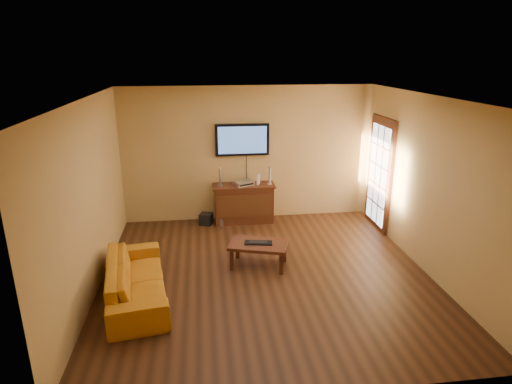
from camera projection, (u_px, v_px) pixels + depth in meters
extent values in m
plane|color=black|center=(266.00, 275.00, 6.65)|extent=(5.00, 5.00, 0.00)
plane|color=tan|center=(248.00, 154.00, 8.59)|extent=(5.00, 0.00, 5.00)
plane|color=tan|center=(89.00, 200.00, 5.93)|extent=(0.00, 5.00, 5.00)
plane|color=tan|center=(428.00, 186.00, 6.54)|extent=(0.00, 5.00, 5.00)
plane|color=white|center=(268.00, 98.00, 5.81)|extent=(5.00, 5.00, 0.00)
cube|color=#3C1A0D|center=(380.00, 175.00, 8.23)|extent=(0.06, 1.02, 2.22)
cube|color=white|center=(378.00, 175.00, 8.22)|extent=(0.01, 0.79, 1.89)
cube|color=#3C1A0D|center=(244.00, 204.00, 8.65)|extent=(1.17, 0.44, 0.74)
cube|color=#341909|center=(245.00, 206.00, 8.43)|extent=(1.07, 0.02, 0.44)
cube|color=#3C1A0D|center=(244.00, 186.00, 8.53)|extent=(1.24, 0.47, 0.04)
cube|color=black|center=(242.00, 140.00, 8.44)|extent=(1.07, 0.07, 0.63)
cube|color=#3E5FA1|center=(242.00, 140.00, 8.40)|extent=(0.96, 0.01, 0.54)
cube|color=#3C1A0D|center=(258.00, 245.00, 6.83)|extent=(1.03, 0.79, 0.05)
cube|color=#3C1A0D|center=(232.00, 260.00, 6.75)|extent=(0.06, 0.06, 0.35)
cube|color=#3C1A0D|center=(281.00, 264.00, 6.62)|extent=(0.06, 0.06, 0.35)
cube|color=#3C1A0D|center=(237.00, 248.00, 7.15)|extent=(0.06, 0.06, 0.35)
cube|color=#3C1A0D|center=(284.00, 252.00, 7.02)|extent=(0.06, 0.06, 0.35)
imported|color=#C07515|center=(136.00, 273.00, 5.92)|extent=(0.85, 1.99, 0.75)
cylinder|color=silver|center=(220.00, 185.00, 8.48)|extent=(0.10, 0.10, 0.01)
cylinder|color=silver|center=(220.00, 176.00, 8.42)|extent=(0.06, 0.06, 0.35)
cylinder|color=silver|center=(270.00, 184.00, 8.57)|extent=(0.10, 0.10, 0.01)
cylinder|color=silver|center=(270.00, 175.00, 8.51)|extent=(0.05, 0.05, 0.34)
cube|color=silver|center=(243.00, 183.00, 8.49)|extent=(0.44, 0.39, 0.08)
cube|color=white|center=(258.00, 179.00, 8.54)|extent=(0.09, 0.15, 0.20)
cube|color=black|center=(206.00, 219.00, 8.57)|extent=(0.29, 0.29, 0.23)
cylinder|color=white|center=(222.00, 224.00, 8.37)|extent=(0.07, 0.07, 0.18)
sphere|color=white|center=(222.00, 220.00, 8.34)|extent=(0.04, 0.04, 0.04)
cube|color=black|center=(258.00, 243.00, 6.81)|extent=(0.46, 0.24, 0.02)
cube|color=black|center=(258.00, 242.00, 6.81)|extent=(0.30, 0.16, 0.01)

